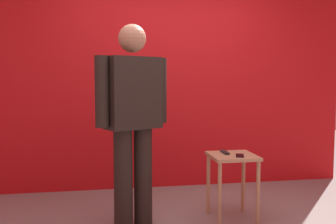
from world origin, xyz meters
The scene contains 5 objects.
back_wall_red centered at (0.00, 1.66, 1.31)m, with size 4.53×0.12×2.62m, color red.
standing_person centered at (-0.51, 0.42, 1.01)m, with size 0.69×0.42×1.80m.
side_table centered at (0.42, 0.41, 0.49)m, with size 0.42×0.42×0.62m.
cell_phone centered at (0.46, 0.33, 0.63)m, with size 0.07×0.14×0.01m, color black.
tv_remote centered at (0.36, 0.48, 0.63)m, with size 0.04×0.17×0.02m, color black.
Camera 1 is at (-0.76, -2.86, 1.31)m, focal length 39.80 mm.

